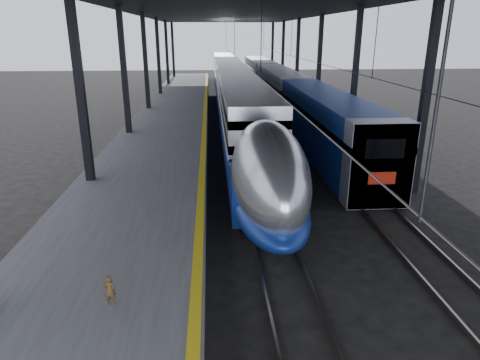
{
  "coord_description": "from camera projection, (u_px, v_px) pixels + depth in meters",
  "views": [
    {
      "loc": [
        -0.22,
        -14.06,
        7.36
      ],
      "look_at": [
        0.86,
        1.53,
        2.0
      ],
      "focal_mm": 32.0,
      "sensor_mm": 36.0,
      "label": 1
    }
  ],
  "objects": [
    {
      "name": "rails",
      "position": [
        269.0,
        128.0,
        34.81
      ],
      "size": [
        6.52,
        80.0,
        0.16
      ],
      "color": "slate",
      "rests_on": "ground"
    },
    {
      "name": "ground",
      "position": [
        220.0,
        245.0,
        15.67
      ],
      "size": [
        160.0,
        160.0,
        0.0
      ],
      "primitive_type": "plane",
      "color": "black",
      "rests_on": "ground"
    },
    {
      "name": "yellow_strip",
      "position": [
        205.0,
        117.0,
        34.17
      ],
      "size": [
        0.3,
        80.0,
        0.01
      ],
      "primitive_type": "cube",
      "color": "gold",
      "rests_on": "platform"
    },
    {
      "name": "child",
      "position": [
        110.0,
        290.0,
        10.49
      ],
      "size": [
        0.31,
        0.23,
        0.79
      ],
      "primitive_type": "imported",
      "rotation": [
        0.0,
        0.0,
        3.27
      ],
      "color": "#50391A",
      "rests_on": "platform"
    },
    {
      "name": "tgv_train",
      "position": [
        232.0,
        90.0,
        42.76
      ],
      "size": [
        2.99,
        65.2,
        4.29
      ],
      "color": "silver",
      "rests_on": "ground"
    },
    {
      "name": "second_train",
      "position": [
        281.0,
        89.0,
        43.82
      ],
      "size": [
        2.82,
        56.05,
        3.89
      ],
      "color": "navy",
      "rests_on": "ground"
    },
    {
      "name": "canopy",
      "position": [
        237.0,
        9.0,
        31.7
      ],
      "size": [
        18.0,
        75.0,
        9.47
      ],
      "color": "black",
      "rests_on": "ground"
    },
    {
      "name": "platform",
      "position": [
        170.0,
        124.0,
        34.15
      ],
      "size": [
        6.0,
        80.0,
        1.0
      ],
      "primitive_type": "cube",
      "color": "#4C4C4F",
      "rests_on": "ground"
    }
  ]
}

